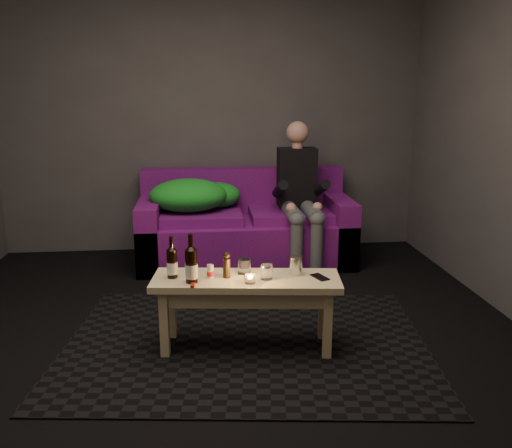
{
  "coord_description": "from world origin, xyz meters",
  "views": [
    {
      "loc": [
        -0.11,
        -3.0,
        1.56
      ],
      "look_at": [
        0.3,
        1.06,
        0.53
      ],
      "focal_mm": 38.0,
      "sensor_mm": 36.0,
      "label": 1
    }
  ],
  "objects_px": {
    "coffee_table": "(246,290)",
    "beer_bottle_a": "(172,262)",
    "steel_cup": "(296,265)",
    "person": "(300,192)",
    "sofa": "(245,229)",
    "beer_bottle_b": "(191,265)"
  },
  "relations": [
    {
      "from": "person",
      "to": "steel_cup",
      "type": "height_order",
      "value": "person"
    },
    {
      "from": "beer_bottle_b",
      "to": "steel_cup",
      "type": "height_order",
      "value": "beer_bottle_b"
    },
    {
      "from": "steel_cup",
      "to": "coffee_table",
      "type": "bearing_deg",
      "value": -173.76
    },
    {
      "from": "person",
      "to": "coffee_table",
      "type": "relative_size",
      "value": 1.1
    },
    {
      "from": "coffee_table",
      "to": "beer_bottle_a",
      "type": "distance_m",
      "value": 0.47
    },
    {
      "from": "sofa",
      "to": "person",
      "type": "bearing_deg",
      "value": -18.09
    },
    {
      "from": "sofa",
      "to": "beer_bottle_a",
      "type": "bearing_deg",
      "value": -108.46
    },
    {
      "from": "sofa",
      "to": "beer_bottle_b",
      "type": "distance_m",
      "value": 1.89
    },
    {
      "from": "sofa",
      "to": "coffee_table",
      "type": "distance_m",
      "value": 1.78
    },
    {
      "from": "person",
      "to": "coffee_table",
      "type": "bearing_deg",
      "value": -110.75
    },
    {
      "from": "person",
      "to": "beer_bottle_a",
      "type": "distance_m",
      "value": 1.89
    },
    {
      "from": "sofa",
      "to": "beer_bottle_a",
      "type": "distance_m",
      "value": 1.83
    },
    {
      "from": "beer_bottle_b",
      "to": "person",
      "type": "bearing_deg",
      "value": 60.69
    },
    {
      "from": "person",
      "to": "beer_bottle_b",
      "type": "distance_m",
      "value": 1.91
    },
    {
      "from": "sofa",
      "to": "beer_bottle_b",
      "type": "height_order",
      "value": "sofa"
    },
    {
      "from": "beer_bottle_b",
      "to": "steel_cup",
      "type": "relative_size",
      "value": 2.68
    },
    {
      "from": "person",
      "to": "beer_bottle_b",
      "type": "relative_size",
      "value": 4.35
    },
    {
      "from": "coffee_table",
      "to": "beer_bottle_b",
      "type": "bearing_deg",
      "value": -171.29
    },
    {
      "from": "sofa",
      "to": "coffee_table",
      "type": "height_order",
      "value": "sofa"
    },
    {
      "from": "coffee_table",
      "to": "beer_bottle_a",
      "type": "relative_size",
      "value": 4.53
    },
    {
      "from": "beer_bottle_a",
      "to": "coffee_table",
      "type": "bearing_deg",
      "value": -5.9
    },
    {
      "from": "beer_bottle_a",
      "to": "steel_cup",
      "type": "xyz_separation_m",
      "value": [
        0.74,
        -0.01,
        -0.04
      ]
    }
  ]
}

